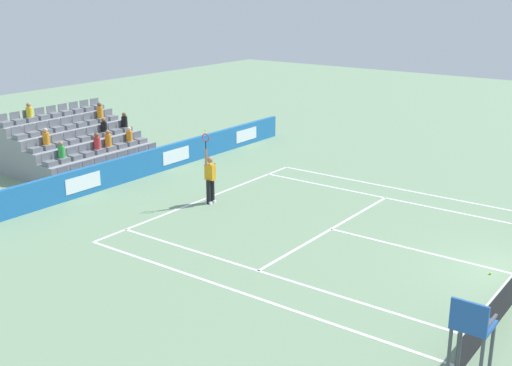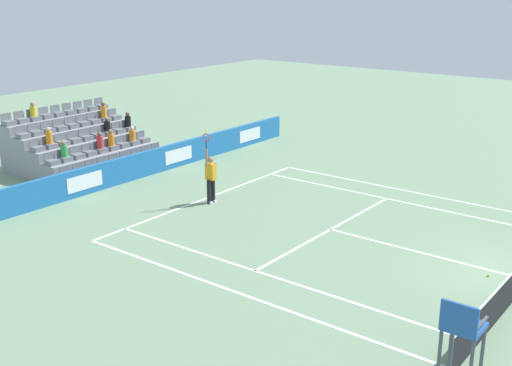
# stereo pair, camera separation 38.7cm
# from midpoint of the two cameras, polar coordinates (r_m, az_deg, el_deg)

# --- Properties ---
(line_baseline) EXTENTS (10.97, 0.10, 0.01)m
(line_baseline) POSITION_cam_midpoint_polar(r_m,az_deg,el_deg) (24.77, -3.89, -1.32)
(line_baseline) COLOR white
(line_baseline) RESTS_ON ground
(line_service) EXTENTS (8.23, 0.10, 0.01)m
(line_service) POSITION_cam_midpoint_polar(r_m,az_deg,el_deg) (21.73, 7.09, -4.09)
(line_service) COLOR white
(line_service) RESTS_ON ground
(line_centre_service) EXTENTS (0.10, 6.40, 0.01)m
(line_centre_service) POSITION_cam_midpoint_polar(r_m,az_deg,el_deg) (20.44, 14.86, -5.95)
(line_centre_service) COLOR white
(line_centre_service) RESTS_ON ground
(line_singles_sideline_left) EXTENTS (0.10, 11.89, 0.01)m
(line_singles_sideline_left) POSITION_cam_midpoint_polar(r_m,az_deg,el_deg) (18.31, 1.68, -8.12)
(line_singles_sideline_left) COLOR white
(line_singles_sideline_left) RESTS_ON ground
(line_singles_sideline_right) EXTENTS (0.10, 11.89, 0.01)m
(line_singles_sideline_right) POSITION_cam_midpoint_polar(r_m,az_deg,el_deg) (25.00, 12.81, -1.55)
(line_singles_sideline_right) COLOR white
(line_singles_sideline_right) RESTS_ON ground
(line_doubles_sideline_left) EXTENTS (0.10, 11.89, 0.01)m
(line_doubles_sideline_left) POSITION_cam_midpoint_polar(r_m,az_deg,el_deg) (17.33, -1.01, -9.64)
(line_doubles_sideline_left) COLOR white
(line_doubles_sideline_left) RESTS_ON ground
(line_doubles_sideline_right) EXTENTS (0.10, 11.89, 0.01)m
(line_doubles_sideline_right) POSITION_cam_midpoint_polar(r_m,az_deg,el_deg) (26.20, 14.08, -0.78)
(line_doubles_sideline_right) COLOR white
(line_doubles_sideline_right) RESTS_ON ground
(line_centre_mark) EXTENTS (0.10, 0.20, 0.01)m
(line_centre_mark) POSITION_cam_midpoint_polar(r_m,az_deg,el_deg) (24.71, -3.72, -1.37)
(line_centre_mark) COLOR white
(line_centre_mark) RESTS_ON ground
(sponsor_barrier) EXTENTS (20.71, 0.22, 1.07)m
(sponsor_barrier) POSITION_cam_midpoint_polar(r_m,az_deg,el_deg) (27.38, -10.36, 1.39)
(sponsor_barrier) COLOR #1E66AD
(sponsor_barrier) RESTS_ON ground
(tennis_player) EXTENTS (0.53, 0.37, 2.85)m
(tennis_player) POSITION_cam_midpoint_polar(r_m,az_deg,el_deg) (23.95, -3.56, 0.52)
(tennis_player) COLOR black
(tennis_player) RESTS_ON ground
(umpire_chair) EXTENTS (0.70, 0.70, 2.34)m
(umpire_chair) POSITION_cam_midpoint_polar(r_m,az_deg,el_deg) (12.93, 18.50, -12.90)
(umpire_chair) COLOR #474C54
(umpire_chair) RESTS_ON ground
(stadium_stand) EXTENTS (5.58, 4.75, 2.92)m
(stadium_stand) POSITION_cam_midpoint_polar(r_m,az_deg,el_deg) (29.98, -15.00, 3.00)
(stadium_stand) COLOR gray
(stadium_stand) RESTS_ON ground
(loose_tennis_ball) EXTENTS (0.07, 0.07, 0.07)m
(loose_tennis_ball) POSITION_cam_midpoint_polar(r_m,az_deg,el_deg) (19.42, 20.36, -7.63)
(loose_tennis_ball) COLOR #D1E533
(loose_tennis_ball) RESTS_ON ground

